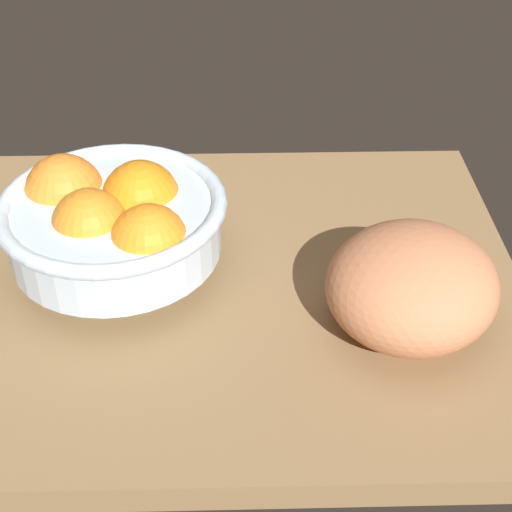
% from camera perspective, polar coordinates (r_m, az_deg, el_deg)
% --- Properties ---
extents(ground_plane, '(0.80, 0.52, 0.03)m').
position_cam_1_polar(ground_plane, '(0.81, -8.57, -2.51)').
color(ground_plane, olive).
extents(fruit_bowl, '(0.24, 0.24, 0.11)m').
position_cam_1_polar(fruit_bowl, '(0.78, -10.97, 2.78)').
color(fruit_bowl, silver).
rests_on(fruit_bowl, ground).
extents(bread_loaf, '(0.23, 0.23, 0.10)m').
position_cam_1_polar(bread_loaf, '(0.71, 11.86, -2.22)').
color(bread_loaf, '#CA7C53').
rests_on(bread_loaf, ground).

